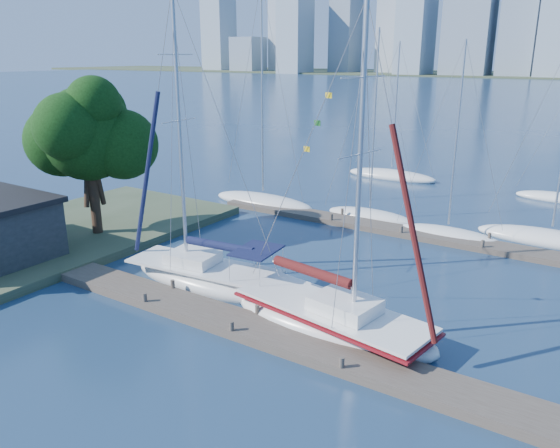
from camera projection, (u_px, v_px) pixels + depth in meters
The scene contains 13 objects.
ground at pixel (245, 330), 23.06m from camera, with size 700.00×700.00×0.00m, color #162B49.
near_dock at pixel (245, 326), 23.00m from camera, with size 26.00×2.00×0.40m, color #463C33.
far_dock at pixel (421, 235), 34.73m from camera, with size 30.00×1.80×0.36m, color #463C33.
shore at pixel (57, 236), 34.27m from camera, with size 12.00×22.00×0.50m, color #38472D.
tree at pixel (88, 132), 32.26m from camera, with size 7.61×6.94×10.06m.
sailboat_navy at pixel (203, 263), 27.40m from camera, with size 8.91×3.69×14.62m.
sailboat_maroon at pixel (332, 309), 22.71m from camera, with size 9.63×4.45×13.67m.
bg_boat_0 at pixel (263, 201), 42.22m from camera, with size 9.10×4.55×16.53m.
bg_boat_1 at pixel (370, 215), 38.61m from camera, with size 6.71×4.24×13.14m.
bg_boat_2 at pixel (447, 234), 34.66m from camera, with size 6.71×3.52×12.31m.
bg_boat_3 at pixel (551, 239), 33.61m from camera, with size 9.06×5.23×13.82m.
bg_boat_6 at pixel (392, 175), 51.30m from camera, with size 8.92×4.19×12.63m.
bg_boat_7 at pixel (560, 198), 43.37m from camera, with size 6.78×2.42×10.15m.
Camera 1 is at (12.57, -16.48, 11.15)m, focal length 35.00 mm.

